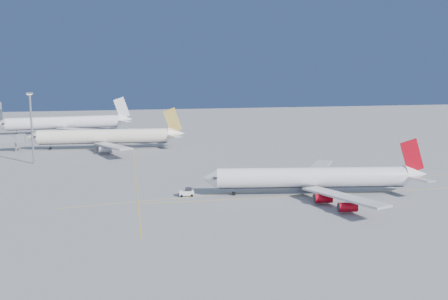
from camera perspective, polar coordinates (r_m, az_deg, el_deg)
ground at (r=145.96m, az=6.02°, el=-3.86°), size 500.00×500.00×0.00m
taxiway_lines at (r=148.50m, az=-0.15°, el=-3.57°), size 118.86×140.00×0.02m
airliner_virgin at (r=134.88m, az=10.49°, el=-3.14°), size 60.63×54.00×14.98m
airliner_etihad at (r=209.92m, az=-13.18°, el=1.52°), size 63.99×58.99×16.70m
airliner_third at (r=262.66m, az=-17.55°, el=3.00°), size 66.27×60.73×17.77m
pushback_tug at (r=132.16m, az=-4.27°, el=-4.84°), size 3.89×2.43×2.16m
light_mast at (r=184.42m, az=-21.15°, el=2.99°), size 2.14×2.14×24.74m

